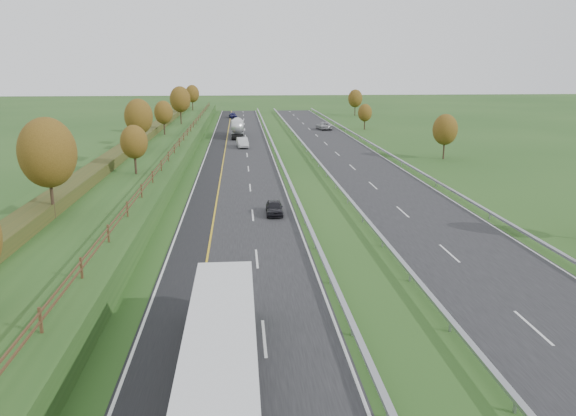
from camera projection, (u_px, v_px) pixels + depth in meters
name	position (u px, v px, depth m)	size (l,w,h in m)	color
ground	(302.00, 174.00, 71.11)	(400.00, 400.00, 0.00)	#24491A
near_carriageway	(239.00, 168.00, 75.27)	(10.50, 200.00, 0.04)	black
far_carriageway	(360.00, 166.00, 76.63)	(10.50, 200.00, 0.04)	black
hard_shoulder	(211.00, 168.00, 74.96)	(3.00, 200.00, 0.04)	black
lane_markings	(286.00, 167.00, 75.68)	(26.75, 200.00, 0.01)	silver
embankment_left	(140.00, 162.00, 73.96)	(12.00, 200.00, 2.00)	#24491A
hedge_left	(124.00, 150.00, 73.42)	(2.20, 180.00, 1.10)	#333C18
fence_left	(174.00, 149.00, 73.51)	(0.12, 189.06, 1.20)	#422B19
median_barrier_near	(281.00, 163.00, 75.60)	(0.32, 200.00, 0.71)	#95989D
median_barrier_far	(319.00, 162.00, 76.02)	(0.32, 200.00, 0.71)	#95989D
outer_barrier_far	(402.00, 161.00, 76.96)	(0.32, 200.00, 0.71)	#95989D
trees_left	(136.00, 123.00, 69.42)	(6.64, 164.30, 7.66)	#2D2116
trees_far	(398.00, 116.00, 104.90)	(8.45, 118.60, 7.12)	#2D2116
box_lorry	(223.00, 350.00, 22.18)	(2.58, 16.28, 4.06)	black
road_tanker	(237.00, 127.00, 107.73)	(2.40, 11.22, 3.46)	silver
car_dark_near	(274.00, 207.00, 51.35)	(1.53, 3.80, 1.29)	black
car_silver_mid	(242.00, 142.00, 93.93)	(1.73, 4.97, 1.64)	#B7B8BD
car_small_far	(233.00, 115.00, 147.70)	(1.81, 4.46, 1.29)	#151441
car_oncoming	(324.00, 126.00, 120.50)	(2.59, 5.62, 1.56)	#A6A6AB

